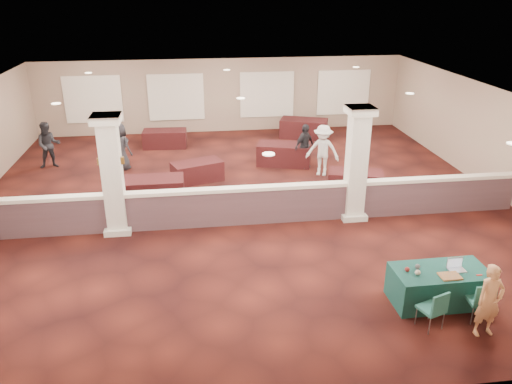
{
  "coord_description": "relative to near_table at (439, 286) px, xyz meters",
  "views": [
    {
      "loc": [
        -1.44,
        -13.88,
        6.18
      ],
      "look_at": [
        0.16,
        -2.0,
        1.14
      ],
      "focal_mm": 35.0,
      "sensor_mm": 36.0,
      "label": 1
    }
  ],
  "objects": [
    {
      "name": "partition_wall",
      "position": [
        -3.5,
        4.18,
        0.19
      ],
      "size": [
        15.6,
        0.28,
        1.1
      ],
      "color": "#4E343B",
      "rests_on": "ground"
    },
    {
      "name": "far_table_front_left",
      "position": [
        -6.2,
        5.98,
        0.02
      ],
      "size": [
        1.93,
        0.98,
        0.78
      ],
      "primitive_type": "cube",
      "rotation": [
        0.0,
        0.0,
        0.01
      ],
      "color": "black",
      "rests_on": "ground"
    },
    {
      "name": "attendee_c",
      "position": [
        -0.96,
        8.42,
        0.43
      ],
      "size": [
        1.02,
        0.93,
        1.61
      ],
      "primitive_type": "imported",
      "rotation": [
        0.0,
        0.0,
        0.66
      ],
      "color": "black",
      "rests_on": "ground"
    },
    {
      "name": "far_table_back_center",
      "position": [
        -1.6,
        8.88,
        0.02
      ],
      "size": [
        2.11,
        1.46,
        0.78
      ],
      "primitive_type": "cube",
      "rotation": [
        0.0,
        0.0,
        -0.28
      ],
      "color": "black",
      "rests_on": "ground"
    },
    {
      "name": "sconce_left",
      "position": [
        -7.28,
        4.18,
        1.63
      ],
      "size": [
        0.12,
        0.12,
        0.18
      ],
      "color": "brown",
      "rests_on": "column_left"
    },
    {
      "name": "conf_chair_side",
      "position": [
        -0.53,
        -0.86,
        0.13
      ],
      "size": [
        0.54,
        0.55,
        0.85
      ],
      "rotation": [
        0.0,
        0.0,
        0.34
      ],
      "color": "#1E5955",
      "rests_on": "ground"
    },
    {
      "name": "laptop_screen",
      "position": [
        0.31,
        0.07,
        0.51
      ],
      "size": [
        0.34,
        0.01,
        0.23
      ],
      "primitive_type": "cube",
      "rotation": [
        0.0,
        0.0,
        0.01
      ],
      "color": "silver",
      "rests_on": "near_table"
    },
    {
      "name": "column_right",
      "position": [
        -0.5,
        4.18,
        1.26
      ],
      "size": [
        0.72,
        0.72,
        3.2
      ],
      "color": "silver",
      "rests_on": "ground"
    },
    {
      "name": "attendee_b",
      "position": [
        -0.5,
        7.63,
        0.51
      ],
      "size": [
        1.25,
        0.95,
        1.77
      ],
      "primitive_type": "imported",
      "rotation": [
        0.0,
        0.0,
        -0.44
      ],
      "color": "#B8B9B4",
      "rests_on": "ground"
    },
    {
      "name": "yarn_red",
      "position": [
        -0.72,
        0.05,
        0.43
      ],
      "size": [
        0.1,
        0.1,
        0.1
      ],
      "primitive_type": "sphere",
      "color": "#5B1D12",
      "rests_on": "near_table"
    },
    {
      "name": "woman",
      "position": [
        0.39,
        -1.11,
        0.36
      ],
      "size": [
        0.56,
        0.39,
        1.47
      ],
      "primitive_type": "imported",
      "rotation": [
        0.0,
        0.0,
        0.08
      ],
      "color": "tan",
      "rests_on": "ground"
    },
    {
      "name": "attendee_d",
      "position": [
        -7.43,
        9.18,
        0.46
      ],
      "size": [
        0.93,
        0.83,
        1.67
      ],
      "primitive_type": "imported",
      "rotation": [
        0.0,
        0.0,
        2.54
      ],
      "color": "black",
      "rests_on": "ground"
    },
    {
      "name": "far_table_back_left",
      "position": [
        -6.0,
        11.6,
        -0.02
      ],
      "size": [
        1.77,
        0.96,
        0.7
      ],
      "primitive_type": "cube",
      "rotation": [
        0.0,
        0.0,
        -0.06
      ],
      "color": "black",
      "rests_on": "ground"
    },
    {
      "name": "far_table_front_right",
      "position": [
        0.16,
        5.98,
        -0.03
      ],
      "size": [
        1.88,
        1.3,
        0.69
      ],
      "primitive_type": "cube",
      "rotation": [
        0.0,
        0.0,
        -0.29
      ],
      "color": "black",
      "rests_on": "ground"
    },
    {
      "name": "scissors",
      "position": [
        0.67,
        -0.28,
        0.38
      ],
      "size": [
        0.12,
        0.03,
        0.01
      ],
      "primitive_type": "cube",
      "rotation": [
        0.0,
        0.0,
        0.01
      ],
      "color": "red",
      "rests_on": "near_table"
    },
    {
      "name": "ceiling",
      "position": [
        -3.5,
        5.68,
        2.83
      ],
      "size": [
        16.0,
        16.0,
        0.02
      ],
      "primitive_type": "cube",
      "color": "white",
      "rests_on": "wall_back"
    },
    {
      "name": "wall_right",
      "position": [
        4.5,
        5.68,
        1.23
      ],
      "size": [
        0.04,
        16.0,
        3.2
      ],
      "primitive_type": "cube",
      "color": "gray",
      "rests_on": "ground"
    },
    {
      "name": "knitting",
      "position": [
        0.05,
        -0.26,
        0.39
      ],
      "size": [
        0.41,
        0.31,
        0.03
      ],
      "primitive_type": "cube",
      "rotation": [
        0.0,
        0.0,
        0.01
      ],
      "color": "#BD681E",
      "rests_on": "near_table"
    },
    {
      "name": "sconce_right",
      "position": [
        -6.72,
        4.18,
        1.63
      ],
      "size": [
        0.12,
        0.12,
        0.18
      ],
      "color": "brown",
      "rests_on": "column_left"
    },
    {
      "name": "wall_back",
      "position": [
        -3.5,
        13.68,
        1.23
      ],
      "size": [
        16.0,
        0.04,
        3.2
      ],
      "primitive_type": "cube",
      "color": "gray",
      "rests_on": "ground"
    },
    {
      "name": "far_table_front_center",
      "position": [
        -4.8,
        7.63,
        -0.04
      ],
      "size": [
        1.83,
        1.34,
        0.67
      ],
      "primitive_type": "cube",
      "rotation": [
        0.0,
        0.0,
        0.35
      ],
      "color": "black",
      "rests_on": "ground"
    },
    {
      "name": "yarn_cream",
      "position": [
        -0.56,
        -0.11,
        0.43
      ],
      "size": [
        0.11,
        0.11,
        0.11
      ],
      "primitive_type": "sphere",
      "color": "beige",
      "rests_on": "near_table"
    },
    {
      "name": "laptop_base",
      "position": [
        0.31,
        -0.05,
        0.38
      ],
      "size": [
        0.34,
        0.24,
        0.02
      ],
      "primitive_type": "cube",
      "rotation": [
        0.0,
        0.0,
        0.01
      ],
      "color": "silver",
      "rests_on": "near_table"
    },
    {
      "name": "near_table",
      "position": [
        0.0,
        0.0,
        0.0
      ],
      "size": [
        1.95,
        0.98,
        0.75
      ],
      "primitive_type": "cube",
      "rotation": [
        0.0,
        0.0,
        0.01
      ],
      "color": "#0D322E",
      "rests_on": "ground"
    },
    {
      "name": "screen_glow",
      "position": [
        0.31,
        0.06,
        0.49
      ],
      "size": [
        0.31,
        0.01,
        0.19
      ],
      "primitive_type": "cube",
      "rotation": [
        0.0,
        0.0,
        0.01
      ],
      "color": "silver",
      "rests_on": "near_table"
    },
    {
      "name": "wall_front",
      "position": [
        -3.5,
        -2.32,
        1.23
      ],
      "size": [
        16.0,
        0.04,
        3.2
      ],
      "primitive_type": "cube",
      "color": "gray",
      "rests_on": "ground"
    },
    {
      "name": "far_table_back_right",
      "position": [
        -0.12,
        12.18,
        0.03
      ],
      "size": [
        2.19,
        1.61,
        0.8
      ],
      "primitive_type": "cube",
      "rotation": [
        0.0,
        0.0,
        -0.36
      ],
      "color": "black",
      "rests_on": "ground"
    },
    {
      "name": "column_left",
      "position": [
        -7.0,
        4.18,
        1.26
      ],
      "size": [
        0.72,
        0.72,
        3.2
      ],
      "color": "silver",
      "rests_on": "ground"
    },
    {
      "name": "ground",
      "position": [
        -3.5,
        5.68,
        -0.37
      ],
      "size": [
        16.0,
        16.0,
        0.0
      ],
      "primitive_type": "plane",
      "color": "#431610",
      "rests_on": "ground"
    },
    {
      "name": "yarn_grey",
      "position": [
        -0.46,
        0.12,
        0.43
      ],
      "size": [
        0.11,
        0.11,
        0.11
      ],
      "primitive_type": "sphere",
      "color": "#4C4C51",
      "rests_on": "near_table"
    },
    {
      "name": "conf_chair_main",
      "position": [
        0.49,
        -0.74,
        0.14
      ],
      "size": [
        0.47,
        0.48,
        0.87
      ],
      "rotation": [
        0.0,
        0.0,
        -0.1
      ],
      "color": "#1E5955",
      "rests_on": "ground"
    },
    {
      "name": "attendee_a",
      "position": [
        -10.0,
        9.68,
        0.47
      ],
      "size": [
        0.88,
        0.61,
        1.68
      ],
      "primitive_type": "imported",
      "rotation": [
        0.0,
        0.0,
        0.21
      ],
      "color": "black",
      "rests_on": "ground"
    }
  ]
}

